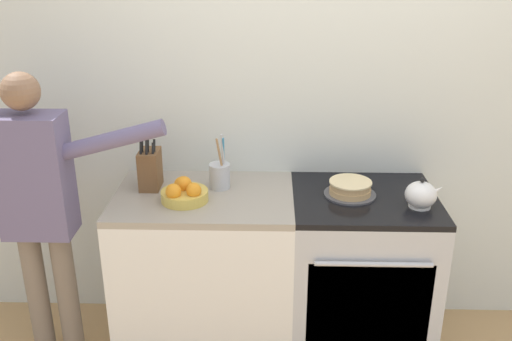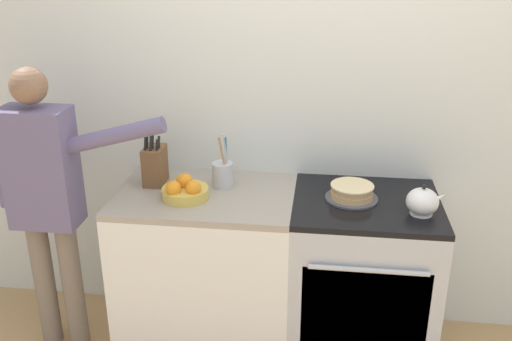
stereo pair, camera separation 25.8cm
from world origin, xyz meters
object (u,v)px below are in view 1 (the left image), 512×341
stove_range (359,273)px  person_baker (39,200)px  tea_kettle (421,195)px  layer_cake (350,189)px  knife_block (150,169)px  fruit_bowl (184,192)px  utensil_crock (220,175)px

stove_range → person_baker: 1.70m
stove_range → tea_kettle: tea_kettle is taller
layer_cake → tea_kettle: size_ratio=1.42×
tea_kettle → knife_block: bearing=171.6°
tea_kettle → stove_range: bearing=155.6°
knife_block → fruit_bowl: bearing=-39.4°
stove_range → knife_block: bearing=175.4°
tea_kettle → fruit_bowl: bearing=178.1°
stove_range → fruit_bowl: bearing=-175.3°
layer_cake → person_baker: 1.56m
stove_range → person_baker: (-1.63, -0.14, 0.48)m
fruit_bowl → tea_kettle: bearing=-1.9°
layer_cake → knife_block: bearing=175.9°
tea_kettle → utensil_crock: size_ratio=0.62×
stove_range → knife_block: 1.25m
fruit_bowl → person_baker: 0.71m
stove_range → person_baker: person_baker is taller
tea_kettle → person_baker: 1.88m
utensil_crock → fruit_bowl: 0.24m
knife_block → utensil_crock: (0.37, 0.01, -0.03)m
stove_range → layer_cake: 0.50m
utensil_crock → layer_cake: bearing=-6.7°
layer_cake → fruit_bowl: fruit_bowl is taller
person_baker → utensil_crock: bearing=0.8°
stove_range → person_baker: size_ratio=0.58×
tea_kettle → fruit_bowl: size_ratio=0.79×
fruit_bowl → person_baker: (-0.71, -0.06, -0.02)m
stove_range → utensil_crock: bearing=172.8°
stove_range → tea_kettle: (0.25, -0.11, 0.52)m
layer_cake → utensil_crock: utensil_crock is taller
stove_range → knife_block: (-1.12, 0.09, 0.56)m
knife_block → tea_kettle: bearing=-8.4°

